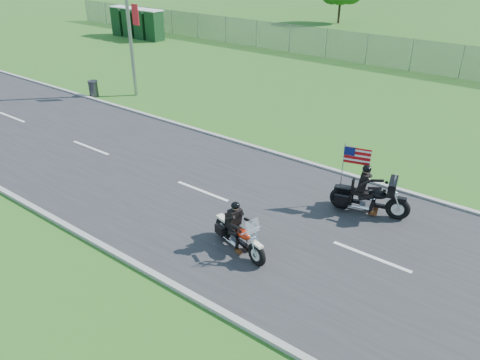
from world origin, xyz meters
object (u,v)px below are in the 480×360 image
Objects in this scene: motorcycle_lead at (239,236)px; motorcycle_follow at (369,198)px; porta_toilet_a at (155,26)px; porta_toilet_b at (143,24)px; porta_toilet_c at (131,23)px; trash_can at (93,89)px; porta_toilet_d at (120,21)px.

motorcycle_lead is 4.42m from motorcycle_follow.
porta_toilet_a is 1.00× the size of porta_toilet_b.
porta_toilet_c is 31.56m from motorcycle_follow.
motorcycle_lead is at bearing -132.27° from motorcycle_follow.
motorcycle_follow is at bearing -8.30° from trash_can.
motorcycle_lead is 2.58× the size of trash_can.
trash_can is at bearing -56.20° from porta_toilet_a.
porta_toilet_c is 31.95m from motorcycle_lead.
motorcycle_follow is at bearing -28.26° from porta_toilet_c.
porta_toilet_c is 0.96× the size of motorcycle_follow.
motorcycle_follow is (26.39, -14.94, -0.59)m from porta_toilet_b.
porta_toilet_b is (-1.40, 0.00, 0.00)m from porta_toilet_a.
porta_toilet_d reaches higher than motorcycle_follow.
motorcycle_lead is at bearing -37.76° from porta_toilet_b.
porta_toilet_c is 1.40m from porta_toilet_d.
porta_toilet_c and porta_toilet_d have the same top height.
porta_toilet_d is at bearing 180.00° from porta_toilet_c.
porta_toilet_d reaches higher than motorcycle_lead.
porta_toilet_a is 0.96× the size of motorcycle_follow.
porta_toilet_b is 30.83m from motorcycle_lead.
trash_can is at bearing 172.84° from motorcycle_lead.
motorcycle_lead is (27.17, -18.87, -0.68)m from porta_toilet_d.
porta_toilet_a is 29.12m from motorcycle_follow.
motorcycle_follow is (27.79, -14.94, -0.59)m from porta_toilet_c.
porta_toilet_d is at bearing 180.00° from porta_toilet_b.
porta_toilet_b is 1.08× the size of motorcycle_lead.
porta_toilet_c is at bearing 180.00° from porta_toilet_a.
porta_toilet_c reaches higher than motorcycle_follow.
porta_toilet_b reaches higher than motorcycle_lead.
motorcycle_follow is (24.99, -14.94, -0.59)m from porta_toilet_a.
porta_toilet_b is 0.96× the size of motorcycle_follow.
porta_toilet_a reaches higher than motorcycle_follow.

